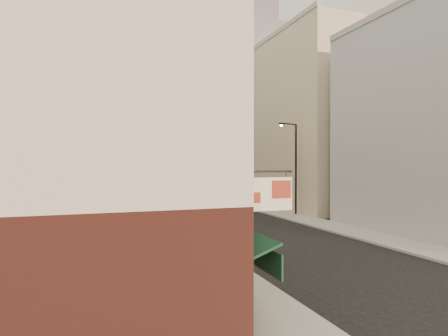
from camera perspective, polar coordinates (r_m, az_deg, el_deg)
sidewalk_left at (r=63.56m, az=-14.63°, el=-4.05°), size 3.00×140.00×0.15m
sidewalk_right at (r=65.99m, az=-3.29°, el=-3.87°), size 3.00×140.00×0.15m
near_building_left at (r=17.16m, az=-15.98°, el=3.48°), size 8.30×23.04×12.30m
left_bldg_beige at (r=34.23m, az=-19.55°, el=5.31°), size 8.00×12.00×16.00m
left_bldg_grey at (r=50.34m, az=-19.61°, el=6.05°), size 8.00×16.00×20.00m
left_bldg_tan at (r=68.19m, az=-19.64°, el=3.33°), size 8.00×18.00×17.00m
left_bldg_wingrid at (r=88.37m, az=-19.66°, el=4.95°), size 8.00×20.00×24.00m
right_bldg_grey at (r=31.52m, az=30.48°, el=5.68°), size 8.00×16.00×16.00m
right_bldg_beige at (r=45.35m, az=12.61°, el=6.68°), size 8.00×16.00×20.00m
right_bldg_wingrid at (r=63.40m, az=2.82°, el=7.66°), size 8.00×20.00×26.00m
highrise at (r=93.50m, az=-0.45°, el=13.21°), size 21.00×23.00×51.20m
clock_tower at (r=101.49m, az=-13.40°, el=7.59°), size 14.00×14.00×44.90m
white_tower at (r=89.91m, az=-5.33°, el=9.14°), size 8.00×8.00×41.50m
streetlamp_mid at (r=38.05m, az=10.65°, el=0.71°), size 2.35×0.85×9.21m
traffic_light_left at (r=51.01m, az=-13.13°, el=-1.21°), size 0.59×0.53×5.00m
traffic_light_right at (r=51.43m, az=1.24°, el=-0.89°), size 0.71×0.71×5.00m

